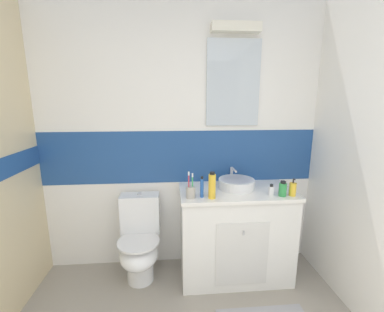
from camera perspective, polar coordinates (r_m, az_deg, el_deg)
name	(u,v)px	position (r m, az deg, el deg)	size (l,w,h in m)	color
wall_back_tiled	(181,140)	(2.44, -2.42, 3.71)	(3.20, 0.20, 2.50)	white
vanity_cabinet	(235,233)	(2.49, 9.55, -16.64)	(1.01, 0.54, 0.85)	white
sink_basin	(236,183)	(2.34, 9.96, -6.05)	(0.32, 0.37, 0.16)	white
toilet	(140,242)	(2.49, -11.69, -18.41)	(0.37, 0.50, 0.79)	white
toothbrush_cup	(191,191)	(2.08, -0.30, -7.97)	(0.08, 0.08, 0.22)	#B2ADA3
soap_dispenser	(293,189)	(2.28, 21.72, -6.94)	(0.06, 0.06, 0.15)	yellow
toothpaste_tube_upright	(202,188)	(2.08, 2.24, -7.11)	(0.03, 0.03, 0.18)	#2659B2
perfume_flask_small	(271,190)	(2.24, 17.41, -7.30)	(0.04, 0.03, 0.10)	white
lotion_bottle_short	(283,189)	(2.25, 19.74, -7.02)	(0.06, 0.06, 0.13)	green
shampoo_bottle_tall	(212,186)	(2.06, 4.54, -6.70)	(0.06, 0.06, 0.22)	yellow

